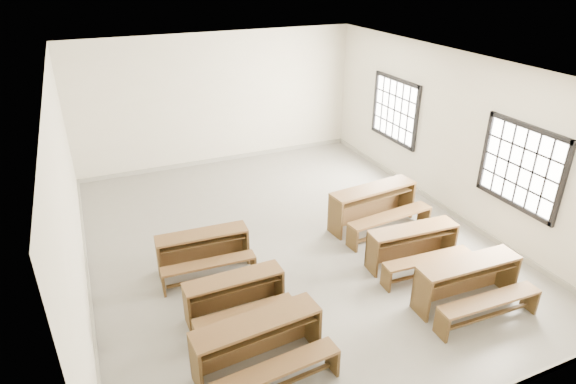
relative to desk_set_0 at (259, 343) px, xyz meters
name	(u,v)px	position (x,y,z in m)	size (l,w,h in m)	color
room	(293,130)	(1.66, 2.70, 1.71)	(8.50, 8.50, 3.20)	slate
desk_set_0	(259,343)	(0.00, 0.00, 0.00)	(1.71, 0.98, 0.74)	brown
desk_set_1	(236,294)	(0.05, 1.10, -0.06)	(1.45, 0.76, 0.65)	brown
desk_set_2	(204,249)	(-0.07, 2.42, -0.04)	(1.54, 0.86, 0.68)	brown
desk_set_3	(469,281)	(3.30, -0.05, -0.01)	(1.66, 0.91, 0.73)	brown
desk_set_4	(414,244)	(3.19, 1.13, -0.03)	(1.60, 0.90, 0.70)	brown
desk_set_5	(374,204)	(3.32, 2.54, 0.03)	(1.86, 1.10, 0.80)	brown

